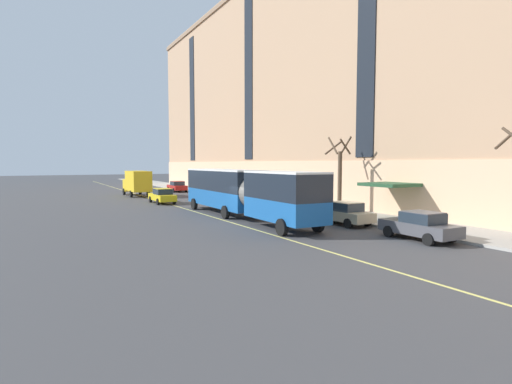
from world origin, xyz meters
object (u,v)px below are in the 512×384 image
object	(u,v)px
parked_car_champagne_2	(344,213)
street_tree_mid_block	(340,174)
parked_car_green_4	(236,196)
parked_car_red_0	(177,186)
taxi_cab	(162,196)
parked_car_darkgray_1	(420,226)
parked_car_red_3	(201,190)
box_truck	(137,182)
city_bus	(243,190)
fire_hydrant	(206,191)

from	to	relation	value
parked_car_champagne_2	street_tree_mid_block	world-z (taller)	street_tree_mid_block
parked_car_green_4	parked_car_red_0	bearing A→B (deg)	89.61
parked_car_champagne_2	taxi_cab	distance (m)	21.39
parked_car_darkgray_1	parked_car_red_3	xyz separation A→B (m)	(0.04, 32.35, -0.00)
parked_car_green_4	box_truck	xyz separation A→B (m)	(-6.71, 14.64, 1.02)
parked_car_darkgray_1	parked_car_green_4	distance (m)	22.30
city_bus	fire_hydrant	size ratio (longest dim) A/B	25.06
fire_hydrant	parked_car_red_3	bearing A→B (deg)	-124.42
parked_car_red_0	parked_car_red_3	distance (m)	9.57
parked_car_champagne_2	parked_car_red_0	bearing A→B (deg)	90.01
city_bus	parked_car_red_0	xyz separation A→B (m)	(4.56, 29.68, -1.33)
parked_car_darkgray_1	taxi_cab	bearing A→B (deg)	103.90
parked_car_red_3	parked_car_champagne_2	bearing A→B (deg)	-89.87
taxi_cab	fire_hydrant	size ratio (longest dim) A/B	6.66
parked_car_red_0	parked_car_red_3	xyz separation A→B (m)	(-0.06, -9.57, -0.00)
parked_car_green_4	street_tree_mid_block	size ratio (longest dim) A/B	0.77
parked_car_red_3	box_truck	size ratio (longest dim) A/B	0.58
parked_car_darkgray_1	box_truck	bearing A→B (deg)	100.35
city_bus	street_tree_mid_block	size ratio (longest dim) A/B	2.91
parked_car_red_3	box_truck	distance (m)	8.25
parked_car_green_4	parked_car_champagne_2	bearing A→B (deg)	-89.51
parked_car_red_3	taxi_cab	bearing A→B (deg)	-138.24
parked_car_red_0	parked_car_darkgray_1	bearing A→B (deg)	-90.13
parked_car_champagne_2	street_tree_mid_block	distance (m)	6.51
taxi_cab	parked_car_darkgray_1	bearing A→B (deg)	-76.10
city_bus	parked_car_green_4	bearing A→B (deg)	66.25
box_truck	fire_hydrant	world-z (taller)	box_truck
city_bus	fire_hydrant	xyz separation A→B (m)	(6.14, 22.49, -1.62)
parked_car_red_0	taxi_cab	xyz separation A→B (m)	(-6.65, -15.46, 0.00)
parked_car_champagne_2	taxi_cab	bearing A→B (deg)	108.12
parked_car_darkgray_1	parked_car_champagne_2	bearing A→B (deg)	89.07
parked_car_darkgray_1	box_truck	world-z (taller)	box_truck
parked_car_green_4	fire_hydrant	world-z (taller)	parked_car_green_4
city_bus	box_truck	world-z (taller)	city_bus
city_bus	taxi_cab	xyz separation A→B (m)	(-2.09, 14.22, -1.33)
parked_car_champagne_2	fire_hydrant	size ratio (longest dim) A/B	6.10
parked_car_red_0	parked_car_champagne_2	world-z (taller)	same
parked_car_red_0	box_truck	xyz separation A→B (m)	(-6.84, -4.99, 1.02)
parked_car_champagne_2	parked_car_green_4	distance (m)	16.16
parked_car_darkgray_1	fire_hydrant	bearing A→B (deg)	87.24
parked_car_darkgray_1	fire_hydrant	world-z (taller)	parked_car_darkgray_1
parked_car_green_4	street_tree_mid_block	distance (m)	12.30
city_bus	parked_car_darkgray_1	bearing A→B (deg)	-69.98
parked_car_red_0	fire_hydrant	xyz separation A→B (m)	(1.58, -7.19, -0.29)
box_truck	taxi_cab	size ratio (longest dim) A/B	1.53
parked_car_champagne_2	parked_car_red_3	size ratio (longest dim) A/B	1.04
parked_car_green_4	taxi_cab	size ratio (longest dim) A/B	1.00
fire_hydrant	parked_car_green_4	bearing A→B (deg)	-97.84
parked_car_red_0	fire_hydrant	bearing A→B (deg)	-77.60
parked_car_champagne_2	parked_car_green_4	world-z (taller)	same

